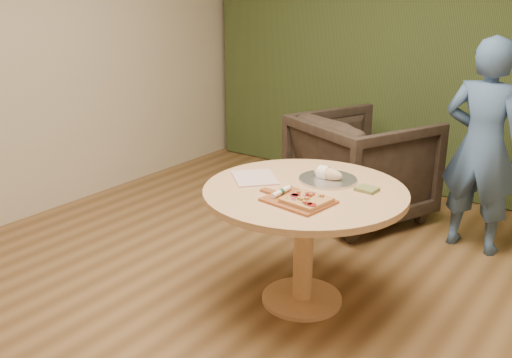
{
  "coord_description": "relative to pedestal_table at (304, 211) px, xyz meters",
  "views": [
    {
      "loc": [
        1.74,
        -2.23,
        1.89
      ],
      "look_at": [
        -0.07,
        0.25,
        0.84
      ],
      "focal_mm": 40.0,
      "sensor_mm": 36.0,
      "label": 1
    }
  ],
  "objects": [
    {
      "name": "bread_roll",
      "position": [
        0.03,
        0.21,
        0.18
      ],
      "size": [
        0.19,
        0.09,
        0.09
      ],
      "color": "#E7BD8D",
      "rests_on": "serving_tray"
    },
    {
      "name": "green_packet",
      "position": [
        0.31,
        0.18,
        0.15
      ],
      "size": [
        0.13,
        0.11,
        0.02
      ],
      "primitive_type": "cube",
      "rotation": [
        0.0,
        0.0,
        -0.07
      ],
      "color": "#535A28",
      "rests_on": "pedestal_table"
    },
    {
      "name": "person_standing",
      "position": [
        0.61,
        1.42,
        0.17
      ],
      "size": [
        0.59,
        0.4,
        1.57
      ],
      "primitive_type": "imported",
      "rotation": [
        0.0,
        0.0,
        3.1
      ],
      "color": "#3E5C88",
      "rests_on": "ground"
    },
    {
      "name": "flatbread_pizza",
      "position": [
        0.14,
        -0.21,
        0.17
      ],
      "size": [
        0.25,
        0.25,
        0.04
      ],
      "rotation": [
        0.0,
        0.0,
        -0.13
      ],
      "color": "#BD8549",
      "rests_on": "pizza_paddle"
    },
    {
      "name": "cutlery_roll",
      "position": [
        -0.04,
        -0.19,
        0.17
      ],
      "size": [
        0.03,
        0.2,
        0.03
      ],
      "rotation": [
        0.0,
        0.0,
        0.02
      ],
      "color": "white",
      "rests_on": "pizza_paddle"
    },
    {
      "name": "armchair",
      "position": [
        -0.33,
        1.46,
        -0.12
      ],
      "size": [
        1.22,
        1.19,
        0.98
      ],
      "primitive_type": "imported",
      "rotation": [
        0.0,
        0.0,
        2.74
      ],
      "color": "black",
      "rests_on": "ground"
    },
    {
      "name": "curtain",
      "position": [
        -0.11,
        2.42,
        0.79
      ],
      "size": [
        4.8,
        0.14,
        2.78
      ],
      "primitive_type": "cube",
      "color": "#2A3719",
      "rests_on": "ground"
    },
    {
      "name": "newspaper",
      "position": [
        -0.35,
        -0.03,
        0.15
      ],
      "size": [
        0.39,
        0.39,
        0.01
      ],
      "primitive_type": "cube",
      "rotation": [
        0.0,
        0.0,
        -0.73
      ],
      "color": "white",
      "rests_on": "pedestal_table"
    },
    {
      "name": "serving_tray",
      "position": [
        0.03,
        0.21,
        0.15
      ],
      "size": [
        0.36,
        0.36,
        0.02
      ],
      "color": "silver",
      "rests_on": "pedestal_table"
    },
    {
      "name": "pedestal_table",
      "position": [
        0.0,
        0.0,
        0.0
      ],
      "size": [
        1.2,
        1.2,
        0.75
      ],
      "rotation": [
        0.0,
        0.0,
        -0.1
      ],
      "color": "tan",
      "rests_on": "ground"
    },
    {
      "name": "room_shell",
      "position": [
        -0.11,
        -0.48,
        0.79
      ],
      "size": [
        5.04,
        6.04,
        2.84
      ],
      "color": "brown",
      "rests_on": "ground"
    },
    {
      "name": "pizza_paddle",
      "position": [
        0.07,
        -0.21,
        0.15
      ],
      "size": [
        0.46,
        0.32,
        0.01
      ],
      "rotation": [
        0.0,
        0.0,
        -0.13
      ],
      "color": "#994D26",
      "rests_on": "pedestal_table"
    }
  ]
}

